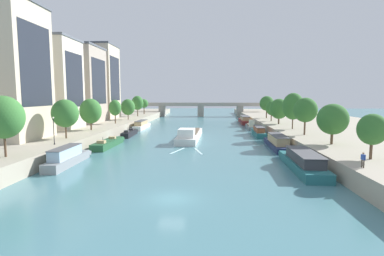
# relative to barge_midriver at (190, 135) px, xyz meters

# --- Properties ---
(ground_plane) EXTENTS (400.00, 400.00, 0.00)m
(ground_plane) POSITION_rel_barge_midriver_xyz_m (0.64, -38.25, -0.96)
(ground_plane) COLOR teal
(quay_left) EXTENTS (36.00, 170.00, 2.21)m
(quay_left) POSITION_rel_barge_midriver_xyz_m (-35.34, 16.75, 0.15)
(quay_left) COLOR #A89E89
(quay_left) RESTS_ON ground
(quay_right) EXTENTS (36.00, 170.00, 2.21)m
(quay_right) POSITION_rel_barge_midriver_xyz_m (36.62, 16.75, 0.15)
(quay_right) COLOR #A89E89
(quay_right) RESTS_ON ground
(barge_midriver) EXTENTS (5.04, 21.88, 3.05)m
(barge_midriver) POSITION_rel_barge_midriver_xyz_m (0.00, 0.00, 0.00)
(barge_midriver) COLOR silver
(barge_midriver) RESTS_ON ground
(wake_behind_barge) EXTENTS (5.60, 6.01, 0.03)m
(wake_behind_barge) POSITION_rel_barge_midriver_xyz_m (0.50, -14.03, -0.94)
(wake_behind_barge) COLOR silver
(wake_behind_barge) RESTS_ON ground
(moored_boat_left_gap_after) EXTENTS (2.26, 11.64, 2.66)m
(moored_boat_left_gap_after) POSITION_rel_barge_midriver_xyz_m (-15.51, -25.52, 0.15)
(moored_boat_left_gap_after) COLOR gray
(moored_boat_left_gap_after) RESTS_ON ground
(moored_boat_left_end) EXTENTS (2.80, 12.38, 2.28)m
(moored_boat_left_end) POSITION_rel_barge_midriver_xyz_m (-14.89, -10.21, -0.34)
(moored_boat_left_end) COLOR #235633
(moored_boat_left_end) RESTS_ON ground
(moored_boat_left_upstream) EXTENTS (2.04, 10.71, 2.29)m
(moored_boat_left_upstream) POSITION_rel_barge_midriver_xyz_m (-14.75, 4.79, -0.33)
(moored_boat_left_upstream) COLOR black
(moored_boat_left_upstream) RESTS_ON ground
(moored_boat_left_far) EXTENTS (2.60, 13.72, 2.47)m
(moored_boat_left_far) POSITION_rel_barge_midriver_xyz_m (-15.21, 19.88, 0.08)
(moored_boat_left_far) COLOR silver
(moored_boat_left_far) RESTS_ON ground
(moored_boat_right_second) EXTENTS (3.66, 15.37, 2.51)m
(moored_boat_right_second) POSITION_rel_barge_midriver_xyz_m (16.39, -26.31, 0.09)
(moored_boat_right_second) COLOR #23666B
(moored_boat_right_second) RESTS_ON ground
(moored_boat_right_midway) EXTENTS (3.12, 14.55, 2.51)m
(moored_boat_right_midway) POSITION_rel_barge_midriver_xyz_m (16.78, -10.20, 0.09)
(moored_boat_right_midway) COLOR #1E284C
(moored_boat_right_midway) RESTS_ON ground
(moored_boat_right_downstream) EXTENTS (2.64, 12.43, 2.35)m
(moored_boat_right_downstream) POSITION_rel_barge_midriver_xyz_m (16.16, 6.51, 0.02)
(moored_boat_right_downstream) COLOR #23666B
(moored_boat_right_downstream) RESTS_ON ground
(moored_boat_right_end) EXTENTS (2.18, 11.32, 2.90)m
(moored_boat_right_end) POSITION_rel_barge_midriver_xyz_m (16.16, 20.76, -0.11)
(moored_boat_right_end) COLOR gray
(moored_boat_right_end) RESTS_ON ground
(moored_boat_right_far) EXTENTS (3.46, 17.04, 2.65)m
(moored_boat_right_far) POSITION_rel_barge_midriver_xyz_m (16.70, 38.65, 0.15)
(moored_boat_right_far) COLOR maroon
(moored_boat_right_far) RESTS_ON ground
(tree_left_third) EXTENTS (4.80, 4.80, 7.44)m
(tree_left_third) POSITION_rel_barge_midriver_xyz_m (-20.61, -30.78, 6.09)
(tree_left_third) COLOR brown
(tree_left_third) RESTS_ON quay_left
(tree_left_nearest) EXTENTS (4.55, 4.55, 6.77)m
(tree_left_nearest) POSITION_rel_barge_midriver_xyz_m (-20.66, -15.07, 5.61)
(tree_left_nearest) COLOR brown
(tree_left_nearest) RESTS_ON quay_left
(tree_left_second) EXTENTS (4.61, 4.61, 6.74)m
(tree_left_second) POSITION_rel_barge_midriver_xyz_m (-21.30, -2.22, 5.31)
(tree_left_second) COLOR brown
(tree_left_second) RESTS_ON quay_left
(tree_left_distant) EXTENTS (3.20, 3.20, 6.25)m
(tree_left_distant) POSITION_rel_barge_midriver_xyz_m (-20.61, 12.55, 5.42)
(tree_left_distant) COLOR brown
(tree_left_distant) RESTS_ON quay_left
(tree_left_midway) EXTENTS (4.32, 4.32, 6.30)m
(tree_left_midway) POSITION_rel_barge_midriver_xyz_m (-20.73, 25.81, 5.09)
(tree_left_midway) COLOR brown
(tree_left_midway) RESTS_ON quay_left
(tree_left_end_of_row) EXTENTS (4.14, 4.14, 7.28)m
(tree_left_end_of_row) POSITION_rel_barge_midriver_xyz_m (-21.15, 40.17, 6.00)
(tree_left_end_of_row) COLOR brown
(tree_left_end_of_row) RESTS_ON quay_left
(tree_left_far) EXTENTS (3.42, 3.42, 5.92)m
(tree_left_far) POSITION_rel_barge_midriver_xyz_m (-21.59, 52.99, 5.43)
(tree_left_far) COLOR brown
(tree_left_far) RESTS_ON quay_left
(tree_right_far) EXTENTS (3.31, 3.31, 5.35)m
(tree_right_far) POSITION_rel_barge_midriver_xyz_m (23.07, -29.78, 4.76)
(tree_right_far) COLOR brown
(tree_right_far) RESTS_ON quay_right
(tree_right_distant) EXTENTS (4.61, 4.61, 6.20)m
(tree_right_distant) POSITION_rel_barge_midriver_xyz_m (22.92, -18.99, 5.10)
(tree_right_distant) COLOR brown
(tree_right_distant) RESTS_ON quay_right
(tree_right_midway) EXTENTS (4.39, 4.39, 7.03)m
(tree_right_midway) POSITION_rel_barge_midriver_xyz_m (22.31, -8.01, 5.95)
(tree_right_midway) COLOR brown
(tree_right_midway) RESTS_ON quay_right
(tree_right_third) EXTENTS (4.65, 4.65, 7.99)m
(tree_right_third) POSITION_rel_barge_midriver_xyz_m (22.79, 1.88, 6.28)
(tree_right_third) COLOR brown
(tree_right_third) RESTS_ON quay_right
(tree_right_by_lamp) EXTENTS (4.80, 4.80, 6.58)m
(tree_right_by_lamp) POSITION_rel_barge_midriver_xyz_m (22.46, 13.55, 5.21)
(tree_right_by_lamp) COLOR brown
(tree_right_by_lamp) RESTS_ON quay_right
(tree_right_nearest) EXTENTS (3.26, 3.26, 5.84)m
(tree_right_nearest) POSITION_rel_barge_midriver_xyz_m (22.32, 22.14, 5.03)
(tree_right_nearest) COLOR brown
(tree_right_nearest) RESTS_ON quay_right
(tree_right_end_of_row) EXTENTS (4.60, 4.60, 7.24)m
(tree_right_end_of_row) POSITION_rel_barge_midriver_xyz_m (23.17, 33.72, 6.07)
(tree_right_end_of_row) COLOR brown
(tree_right_end_of_row) RESTS_ON quay_right
(lamppost_left_bank) EXTENTS (0.28, 0.28, 4.22)m
(lamppost_left_bank) POSITION_rel_barge_midriver_xyz_m (-19.35, -21.59, 3.58)
(lamppost_left_bank) COLOR black
(lamppost_left_bank) RESTS_ON quay_left
(building_left_corner) EXTENTS (12.06, 10.67, 20.14)m
(building_left_corner) POSITION_rel_barge_midriver_xyz_m (-31.42, 0.17, 11.34)
(building_left_corner) COLOR beige
(building_left_corner) RESTS_ON quay_left
(building_left_far_end) EXTENTS (11.34, 13.20, 20.86)m
(building_left_far_end) POSITION_rel_barge_midriver_xyz_m (-31.42, 16.00, 11.70)
(building_left_far_end) COLOR #A89989
(building_left_far_end) RESTS_ON quay_left
(building_left_tall) EXTENTS (10.98, 12.01, 23.64)m
(building_left_tall) POSITION_rel_barge_midriver_xyz_m (-31.42, 30.76, 13.09)
(building_left_tall) COLOR beige
(building_left_tall) RESTS_ON quay_left
(bridge_far) EXTENTS (59.96, 4.40, 6.28)m
(bridge_far) POSITION_rel_barge_midriver_xyz_m (0.64, 72.77, 3.03)
(bridge_far) COLOR #9E998E
(bridge_far) RESTS_ON ground
(person_on_quay) EXTENTS (0.35, 0.46, 1.62)m
(person_on_quay) POSITION_rel_barge_midriver_xyz_m (20.00, -34.14, 2.18)
(person_on_quay) COLOR #473D33
(person_on_quay) RESTS_ON quay_right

